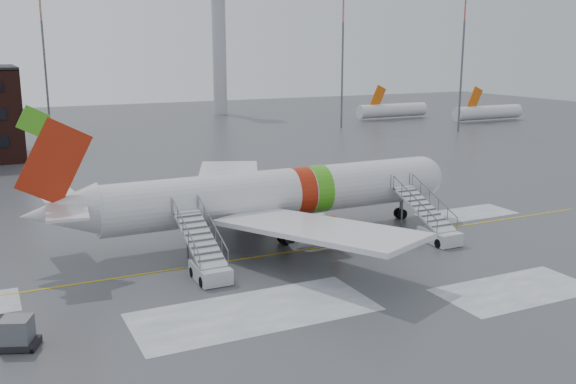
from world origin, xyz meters
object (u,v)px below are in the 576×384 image
airstair_fwd (434,227)px  pushback_tug (355,237)px  uld_container (17,334)px  airstair_aft (207,261)px  airliner (266,195)px

airstair_fwd → pushback_tug: bearing=165.2°
uld_container → airstair_aft: bearing=25.6°
airliner → airstair_fwd: 13.38m
pushback_tug → uld_container: 25.47m
airstair_aft → uld_container: airstair_aft is taller
airstair_fwd → uld_container: 31.10m
airliner → uld_container: 22.87m
airliner → airstair_fwd: (11.43, -6.54, -2.35)m
airstair_fwd → pushback_tug: size_ratio=2.91×
airliner → airstair_aft: (-7.21, -6.54, -2.35)m
airliner → airstair_fwd: bearing=-29.8°
airliner → uld_container: (-19.14, -12.24, -2.66)m
airstair_fwd → pushback_tug: airstair_fwd is taller
airstair_fwd → airliner: bearing=150.2°
pushback_tug → uld_container: (-24.39, -7.34, 0.09)m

